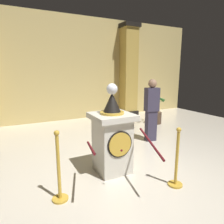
% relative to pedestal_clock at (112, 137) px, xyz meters
% --- Properties ---
extents(ground_plane, '(11.96, 11.96, 0.00)m').
position_rel_pedestal_clock_xyz_m(ground_plane, '(0.17, -0.48, -0.67)').
color(ground_plane, beige).
extents(back_wall, '(11.96, 0.16, 3.95)m').
position_rel_pedestal_clock_xyz_m(back_wall, '(0.17, 4.61, 1.30)').
color(back_wall, tan).
rests_on(back_wall, ground_plane).
extents(pedestal_clock, '(0.74, 0.74, 1.67)m').
position_rel_pedestal_clock_xyz_m(pedestal_clock, '(0.00, 0.00, 0.00)').
color(pedestal_clock, beige).
rests_on(pedestal_clock, ground_plane).
extents(stanchion_near, '(0.24, 0.24, 1.08)m').
position_rel_pedestal_clock_xyz_m(stanchion_near, '(-1.10, -0.45, -0.29)').
color(stanchion_near, gold).
rests_on(stanchion_near, ground_plane).
extents(stanchion_far, '(0.24, 0.24, 1.01)m').
position_rel_pedestal_clock_xyz_m(stanchion_far, '(0.71, -0.93, -0.32)').
color(stanchion_far, gold).
rests_on(stanchion_far, ground_plane).
extents(velvet_rope, '(1.19, 1.16, 0.22)m').
position_rel_pedestal_clock_xyz_m(velvet_rope, '(-0.19, -0.69, 0.12)').
color(velvet_rope, '#591419').
extents(column_right, '(0.72, 0.72, 3.79)m').
position_rel_pedestal_clock_xyz_m(column_right, '(2.95, 4.26, 1.21)').
color(column_right, black).
rests_on(column_right, ground_plane).
extents(potted_palm_right, '(0.66, 0.62, 1.09)m').
position_rel_pedestal_clock_xyz_m(potted_palm_right, '(3.04, 2.49, -0.32)').
color(potted_palm_right, '#4C3828').
rests_on(potted_palm_right, ground_plane).
extents(bystander_guest, '(0.38, 0.26, 1.68)m').
position_rel_pedestal_clock_xyz_m(bystander_guest, '(1.74, 1.07, 0.22)').
color(bystander_guest, '#383347').
rests_on(bystander_guest, ground_plane).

